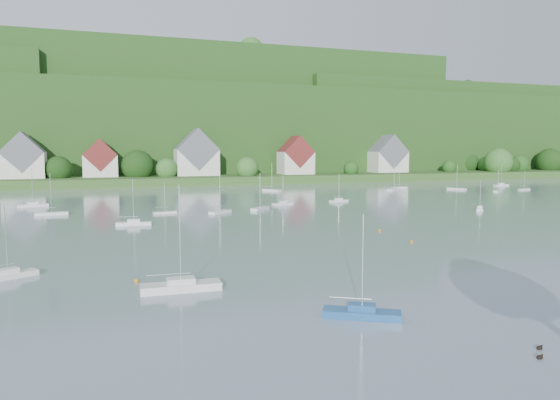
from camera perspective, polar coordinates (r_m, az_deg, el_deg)
name	(u,v)px	position (r m, az deg, el deg)	size (l,w,h in m)	color
far_shore_strip	(179,178)	(213.34, -11.02, 2.40)	(600.00, 60.00, 3.00)	#28531F
forested_ridge	(161,131)	(281.34, -12.96, 7.46)	(620.00, 181.22, 69.89)	#173A12
village_building_0	(24,159)	(199.76, -26.40, 4.02)	(14.00, 10.40, 16.00)	silver
village_building_1	(100,161)	(200.09, -19.18, 4.08)	(12.00, 9.36, 14.00)	silver
village_building_2	(196,156)	(201.95, -9.19, 4.75)	(16.00, 11.44, 18.00)	silver
village_building_3	(296,158)	(210.53, 1.74, 4.62)	(13.00, 10.40, 15.50)	silver
village_building_4	(388,157)	(233.68, 11.80, 4.64)	(15.00, 10.40, 16.50)	silver
near_sailboat_0	(181,286)	(48.68, -10.85, -9.25)	(7.31, 2.26, 9.79)	silver
near_sailboat_1	(362,312)	(41.03, 9.00, -12.12)	(5.95, 4.45, 8.00)	#20518F
near_sailboat_6	(8,274)	(58.91, -27.77, -7.27)	(5.59, 4.04, 7.47)	silver
mooring_buoy_0	(219,283)	(51.18, -6.77, -9.02)	(0.49, 0.49, 0.49)	orange
mooring_buoy_2	(412,242)	(74.49, 14.30, -4.55)	(0.43, 0.43, 0.43)	orange
mooring_buoy_3	(380,232)	(83.13, 10.93, -3.43)	(0.47, 0.47, 0.47)	orange
mooring_buoy_5	(136,282)	(52.83, -15.53, -8.72)	(0.46, 0.46, 0.46)	orange
duck_pair	(540,352)	(37.77, 26.69, -14.75)	(1.67, 1.49, 0.33)	black
far_sailboat_cluster	(243,198)	(133.55, -4.08, 0.18)	(200.57, 80.33, 8.71)	silver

